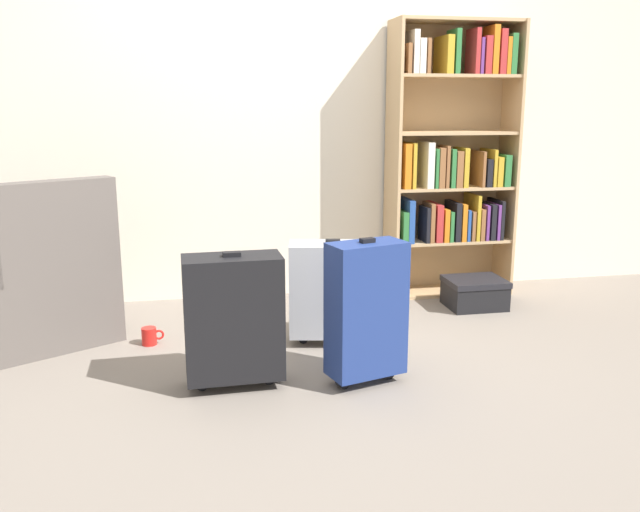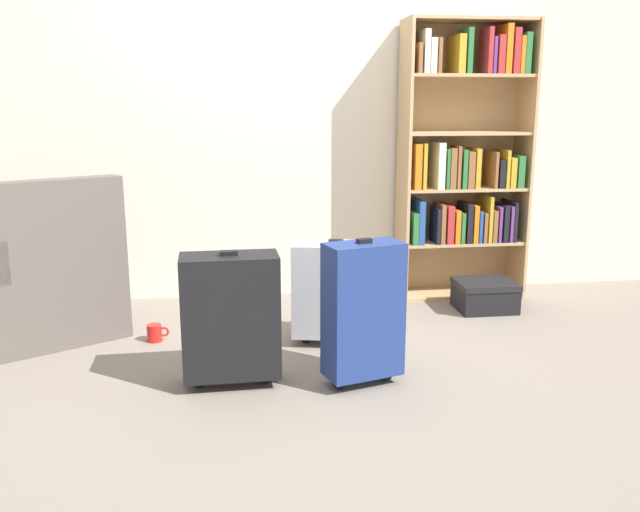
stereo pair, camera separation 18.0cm
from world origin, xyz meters
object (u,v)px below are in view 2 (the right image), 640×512
object	(u,v)px
storage_box	(485,295)
suitcase_navy_blue	(363,310)
suitcase_silver	(336,289)
suitcase_black	(231,316)
armchair	(47,280)
mug	(155,333)
bookshelf	(464,158)

from	to	relation	value
storage_box	suitcase_navy_blue	bearing A→B (deg)	-134.33
suitcase_silver	suitcase_black	size ratio (longest dim) A/B	0.90
armchair	mug	distance (m)	0.67
bookshelf	armchair	size ratio (longest dim) A/B	1.88
armchair	storage_box	size ratio (longest dim) A/B	2.63
storage_box	mug	bearing A→B (deg)	-171.45
armchair	suitcase_silver	size ratio (longest dim) A/B	1.66
suitcase_black	suitcase_navy_blue	xyz separation A→B (m)	(0.60, -0.08, 0.03)
mug	suitcase_black	distance (m)	0.81
mug	suitcase_navy_blue	bearing A→B (deg)	-35.16
suitcase_silver	armchair	bearing A→B (deg)	167.41
bookshelf	storage_box	distance (m)	0.91
suitcase_silver	suitcase_navy_blue	size ratio (longest dim) A/B	0.83
bookshelf	suitcase_black	xyz separation A→B (m)	(-1.55, -1.32, -0.59)
mug	suitcase_navy_blue	distance (m)	1.28
mug	suitcase_silver	size ratio (longest dim) A/B	0.21
armchair	mug	xyz separation A→B (m)	(0.59, -0.19, -0.27)
armchair	suitcase_silver	xyz separation A→B (m)	(1.57, -0.35, -0.02)
bookshelf	suitcase_navy_blue	distance (m)	1.78
armchair	storage_box	world-z (taller)	armchair
bookshelf	storage_box	size ratio (longest dim) A/B	4.94
armchair	suitcase_black	distance (m)	1.30
armchair	suitcase_navy_blue	world-z (taller)	armchair
mug	suitcase_silver	xyz separation A→B (m)	(0.98, -0.16, 0.25)
bookshelf	suitcase_black	world-z (taller)	bookshelf
armchair	storage_box	distance (m)	2.61
mug	suitcase_black	size ratio (longest dim) A/B	0.19
mug	suitcase_black	bearing A→B (deg)	-56.81
suitcase_silver	suitcase_navy_blue	distance (m)	0.56
mug	suitcase_black	world-z (taller)	suitcase_black
bookshelf	storage_box	bearing A→B (deg)	-83.24
bookshelf	armchair	distance (m)	2.67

